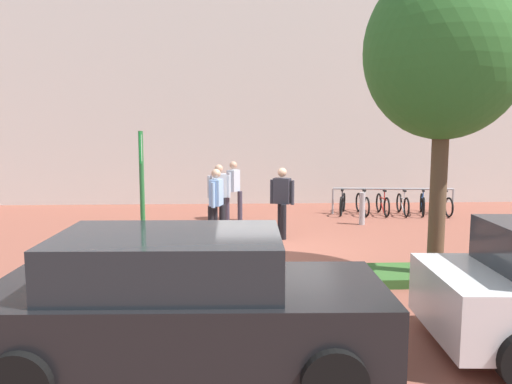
{
  "coord_description": "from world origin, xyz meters",
  "views": [
    {
      "loc": [
        -0.89,
        -10.65,
        2.67
      ],
      "look_at": [
        -0.33,
        1.96,
        1.06
      ],
      "focal_mm": 35.29,
      "sensor_mm": 36.0,
      "label": 1
    }
  ],
  "objects_px": {
    "person_shirt_blue": "(219,192)",
    "person_shirt_white": "(216,200)",
    "person_casual_tan": "(233,187)",
    "bike_at_sign": "(143,261)",
    "bike_rack_cluster": "(392,203)",
    "person_suited_navy": "(282,198)",
    "tree_sidewalk": "(445,52)",
    "car_black_suv": "(184,303)",
    "bollard_steel": "(362,209)",
    "parking_sign_post": "(142,185)"
  },
  "relations": [
    {
      "from": "bollard_steel",
      "to": "person_shirt_blue",
      "type": "bearing_deg",
      "value": -174.31
    },
    {
      "from": "person_shirt_blue",
      "to": "person_shirt_white",
      "type": "relative_size",
      "value": 1.0
    },
    {
      "from": "tree_sidewalk",
      "to": "bollard_steel",
      "type": "height_order",
      "value": "tree_sidewalk"
    },
    {
      "from": "bike_rack_cluster",
      "to": "person_shirt_white",
      "type": "relative_size",
      "value": 2.18
    },
    {
      "from": "bike_rack_cluster",
      "to": "person_shirt_white",
      "type": "bearing_deg",
      "value": -147.17
    },
    {
      "from": "person_casual_tan",
      "to": "car_black_suv",
      "type": "distance_m",
      "value": 9.16
    },
    {
      "from": "bike_rack_cluster",
      "to": "person_shirt_blue",
      "type": "bearing_deg",
      "value": -159.15
    },
    {
      "from": "bike_rack_cluster",
      "to": "bike_at_sign",
      "type": "bearing_deg",
      "value": -134.91
    },
    {
      "from": "person_shirt_white",
      "to": "parking_sign_post",
      "type": "bearing_deg",
      "value": -109.15
    },
    {
      "from": "bike_rack_cluster",
      "to": "bollard_steel",
      "type": "height_order",
      "value": "bollard_steel"
    },
    {
      "from": "bike_rack_cluster",
      "to": "person_suited_navy",
      "type": "bearing_deg",
      "value": -139.49
    },
    {
      "from": "bike_at_sign",
      "to": "bike_rack_cluster",
      "type": "relative_size",
      "value": 0.44
    },
    {
      "from": "tree_sidewalk",
      "to": "person_suited_navy",
      "type": "height_order",
      "value": "tree_sidewalk"
    },
    {
      "from": "parking_sign_post",
      "to": "car_black_suv",
      "type": "distance_m",
      "value": 3.46
    },
    {
      "from": "bike_rack_cluster",
      "to": "car_black_suv",
      "type": "height_order",
      "value": "car_black_suv"
    },
    {
      "from": "person_shirt_white",
      "to": "tree_sidewalk",
      "type": "bearing_deg",
      "value": -41.24
    },
    {
      "from": "car_black_suv",
      "to": "person_shirt_white",
      "type": "bearing_deg",
      "value": 88.73
    },
    {
      "from": "parking_sign_post",
      "to": "bike_rack_cluster",
      "type": "distance_m",
      "value": 9.45
    },
    {
      "from": "person_casual_tan",
      "to": "bike_at_sign",
      "type": "bearing_deg",
      "value": -105.46
    },
    {
      "from": "parking_sign_post",
      "to": "bollard_steel",
      "type": "bearing_deg",
      "value": 44.91
    },
    {
      "from": "person_suited_navy",
      "to": "car_black_suv",
      "type": "height_order",
      "value": "person_suited_navy"
    },
    {
      "from": "person_shirt_blue",
      "to": "person_suited_navy",
      "type": "xyz_separation_m",
      "value": [
        1.56,
        -1.19,
        0.0
      ]
    },
    {
      "from": "person_suited_navy",
      "to": "bike_rack_cluster",
      "type": "bearing_deg",
      "value": 40.51
    },
    {
      "from": "bollard_steel",
      "to": "person_suited_navy",
      "type": "height_order",
      "value": "person_suited_navy"
    },
    {
      "from": "parking_sign_post",
      "to": "person_shirt_blue",
      "type": "bearing_deg",
      "value": 76.13
    },
    {
      "from": "tree_sidewalk",
      "to": "bike_rack_cluster",
      "type": "relative_size",
      "value": 1.44
    },
    {
      "from": "car_black_suv",
      "to": "bike_at_sign",
      "type": "bearing_deg",
      "value": 107.51
    },
    {
      "from": "bike_rack_cluster",
      "to": "person_suited_navy",
      "type": "height_order",
      "value": "person_suited_navy"
    },
    {
      "from": "bike_rack_cluster",
      "to": "person_shirt_blue",
      "type": "distance_m",
      "value": 5.74
    },
    {
      "from": "tree_sidewalk",
      "to": "person_shirt_blue",
      "type": "height_order",
      "value": "tree_sidewalk"
    },
    {
      "from": "parking_sign_post",
      "to": "person_suited_navy",
      "type": "bearing_deg",
      "value": 52.22
    },
    {
      "from": "parking_sign_post",
      "to": "bike_at_sign",
      "type": "bearing_deg",
      "value": 109.32
    },
    {
      "from": "bike_at_sign",
      "to": "person_casual_tan",
      "type": "distance_m",
      "value": 6.05
    },
    {
      "from": "person_casual_tan",
      "to": "person_shirt_white",
      "type": "distance_m",
      "value": 2.71
    },
    {
      "from": "parking_sign_post",
      "to": "tree_sidewalk",
      "type": "bearing_deg",
      "value": -1.66
    },
    {
      "from": "bike_rack_cluster",
      "to": "person_casual_tan",
      "type": "height_order",
      "value": "person_casual_tan"
    },
    {
      "from": "bike_rack_cluster",
      "to": "person_shirt_white",
      "type": "height_order",
      "value": "person_shirt_white"
    },
    {
      "from": "person_suited_navy",
      "to": "car_black_suv",
      "type": "bearing_deg",
      "value": -104.48
    },
    {
      "from": "bollard_steel",
      "to": "person_casual_tan",
      "type": "xyz_separation_m",
      "value": [
        -3.57,
        0.86,
        0.53
      ]
    },
    {
      "from": "bike_at_sign",
      "to": "person_suited_navy",
      "type": "height_order",
      "value": "person_suited_navy"
    },
    {
      "from": "tree_sidewalk",
      "to": "bollard_steel",
      "type": "xyz_separation_m",
      "value": [
        0.06,
        5.25,
        -3.46
      ]
    },
    {
      "from": "tree_sidewalk",
      "to": "bollard_steel",
      "type": "relative_size",
      "value": 6.01
    },
    {
      "from": "bike_at_sign",
      "to": "person_suited_navy",
      "type": "xyz_separation_m",
      "value": [
        2.78,
        3.35,
        0.63
      ]
    },
    {
      "from": "parking_sign_post",
      "to": "person_shirt_white",
      "type": "relative_size",
      "value": 1.53
    },
    {
      "from": "bollard_steel",
      "to": "person_shirt_blue",
      "type": "distance_m",
      "value": 4.01
    },
    {
      "from": "bollard_steel",
      "to": "bike_at_sign",
      "type": "bearing_deg",
      "value": -136.36
    },
    {
      "from": "bike_rack_cluster",
      "to": "person_shirt_white",
      "type": "xyz_separation_m",
      "value": [
        -5.35,
        -3.45,
        0.64
      ]
    },
    {
      "from": "tree_sidewalk",
      "to": "car_black_suv",
      "type": "xyz_separation_m",
      "value": [
        -4.06,
        -3.03,
        -3.16
      ]
    },
    {
      "from": "person_suited_navy",
      "to": "person_shirt_white",
      "type": "bearing_deg",
      "value": -171.6
    },
    {
      "from": "bike_at_sign",
      "to": "tree_sidewalk",
      "type": "bearing_deg",
      "value": -3.48
    }
  ]
}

